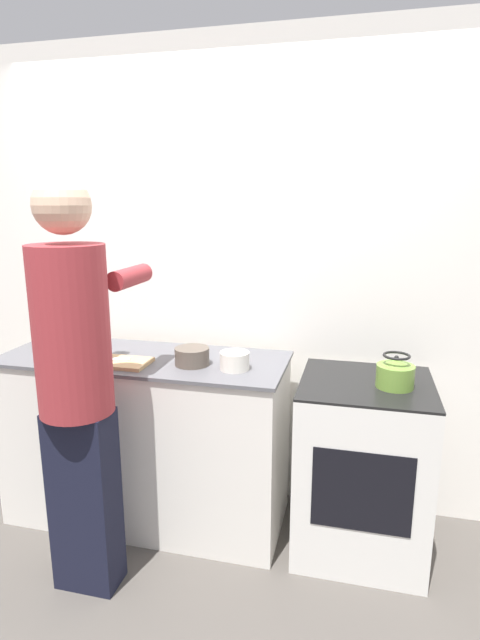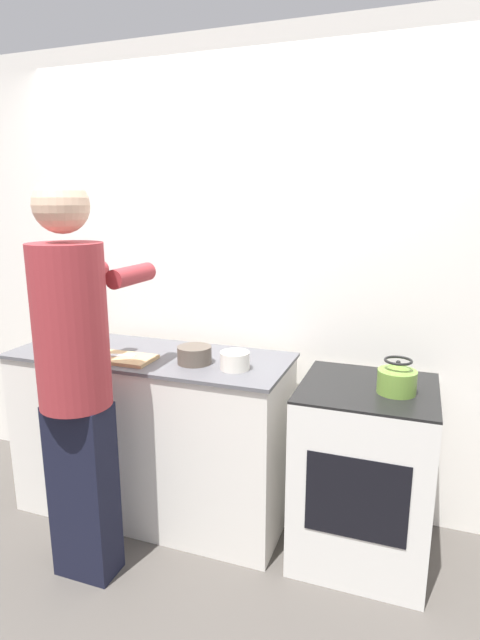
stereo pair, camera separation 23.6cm
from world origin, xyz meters
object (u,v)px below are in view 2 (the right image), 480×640
at_px(knife, 113,355).
at_px(person, 76,370).
at_px(canister_jar, 66,326).
at_px(cutting_board, 117,358).
at_px(oven, 363,472).
at_px(bowl_prep, 235,361).
at_px(kettle, 397,379).

bearing_deg(knife, person, -94.13).
distance_m(knife, canister_jar, 0.55).
height_order(person, cutting_board, person).
relative_size(oven, bowl_prep, 6.18).
bearing_deg(kettle, oven, 162.34).
distance_m(oven, kettle, 0.53).
bearing_deg(knife, canister_jar, 137.59).
xyz_separation_m(knife, kettle, (1.41, 0.13, -0.00)).
xyz_separation_m(knife, canister_jar, (-0.48, 0.25, 0.06)).
bearing_deg(oven, cutting_board, -172.65).
bearing_deg(oven, canister_jar, 177.35).
distance_m(person, canister_jar, 0.86).
bearing_deg(oven, person, -154.96).
relative_size(kettle, bowl_prep, 1.21).
bearing_deg(canister_jar, bowl_prep, -9.24).
relative_size(oven, knife, 4.00).
bearing_deg(bowl_prep, oven, 9.28).
bearing_deg(cutting_board, bowl_prep, 5.40).
distance_m(cutting_board, knife, 0.02).
bearing_deg(kettle, cutting_board, -174.92).
relative_size(oven, cutting_board, 2.24).
height_order(knife, kettle, kettle).
height_order(cutting_board, canister_jar, canister_jar).
xyz_separation_m(oven, canister_jar, (-1.77, 0.08, 0.57)).
xyz_separation_m(person, bowl_prep, (0.57, 0.46, -0.03)).
bearing_deg(cutting_board, canister_jar, 154.16).
height_order(kettle, canister_jar, canister_jar).
relative_size(person, bowl_prep, 12.75).
distance_m(bowl_prep, canister_jar, 1.15).
xyz_separation_m(oven, cutting_board, (-1.26, -0.16, 0.50)).
bearing_deg(kettle, canister_jar, 176.32).
bearing_deg(oven, knife, -172.63).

